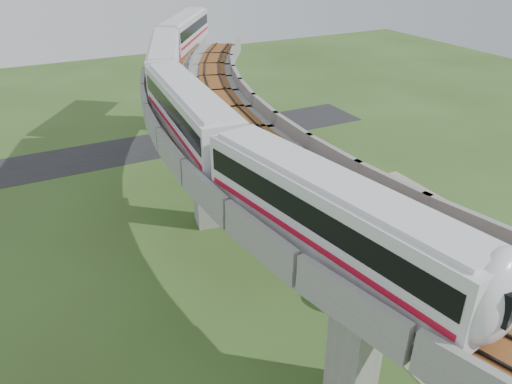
# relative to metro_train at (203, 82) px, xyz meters

# --- Properties ---
(ground) EXTENTS (160.00, 160.00, 0.00)m
(ground) POSITION_rel_metro_train_xyz_m (-1.48, -11.59, -12.31)
(ground) COLOR #354C1E
(ground) RESTS_ON ground
(dirt_lot) EXTENTS (18.00, 26.00, 0.04)m
(dirt_lot) POSITION_rel_metro_train_xyz_m (12.52, -13.59, -12.29)
(dirt_lot) COLOR gray
(dirt_lot) RESTS_ON ground
(asphalt_road) EXTENTS (60.00, 8.00, 0.03)m
(asphalt_road) POSITION_rel_metro_train_xyz_m (-1.48, 18.41, -12.29)
(asphalt_road) COLOR #232326
(asphalt_road) RESTS_ON ground
(viaduct) EXTENTS (19.58, 73.98, 11.40)m
(viaduct) POSITION_rel_metro_train_xyz_m (2.36, -11.59, -3.26)
(viaduct) COLOR #99968E
(viaduct) RESTS_ON ground
(metro_train) EXTENTS (17.37, 60.12, 3.64)m
(metro_train) POSITION_rel_metro_train_xyz_m (0.00, 0.00, 0.00)
(metro_train) COLOR silver
(metro_train) RESTS_ON ground
(fence) EXTENTS (3.87, 38.73, 1.50)m
(fence) POSITION_rel_metro_train_xyz_m (8.27, -11.59, -11.56)
(fence) COLOR #2D382D
(fence) RESTS_ON ground
(tree_0) EXTENTS (2.78, 2.78, 3.77)m
(tree_0) POSITION_rel_metro_train_xyz_m (9.66, 10.62, -9.72)
(tree_0) COLOR #382314
(tree_0) RESTS_ON ground
(tree_1) EXTENTS (3.01, 3.01, 3.25)m
(tree_1) POSITION_rel_metro_train_xyz_m (6.09, 0.22, -10.34)
(tree_1) COLOR #382314
(tree_1) RESTS_ON ground
(tree_2) EXTENTS (2.18, 2.18, 2.69)m
(tree_2) POSITION_rel_metro_train_xyz_m (5.91, -6.58, -10.55)
(tree_2) COLOR #382314
(tree_2) RESTS_ON ground
(tree_3) EXTENTS (3.06, 3.06, 3.81)m
(tree_3) POSITION_rel_metro_train_xyz_m (5.96, -17.14, -9.80)
(tree_3) COLOR #382314
(tree_3) RESTS_ON ground
(tree_4) EXTENTS (2.61, 2.61, 2.85)m
(tree_4) POSITION_rel_metro_train_xyz_m (7.24, -25.29, -10.57)
(tree_4) COLOR #382314
(tree_4) RESTS_ON ground
(car_white) EXTENTS (2.01, 3.51, 1.12)m
(car_white) POSITION_rel_metro_train_xyz_m (9.34, -15.14, -11.71)
(car_white) COLOR silver
(car_white) RESTS_ON dirt_lot
(car_red) EXTENTS (3.36, 2.34, 1.05)m
(car_red) POSITION_rel_metro_train_xyz_m (16.20, -14.37, -11.74)
(car_red) COLOR #AB2F0F
(car_red) RESTS_ON dirt_lot
(car_dark) EXTENTS (3.99, 2.40, 1.08)m
(car_dark) POSITION_rel_metro_train_xyz_m (15.34, -4.75, -11.73)
(car_dark) COLOR black
(car_dark) RESTS_ON dirt_lot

